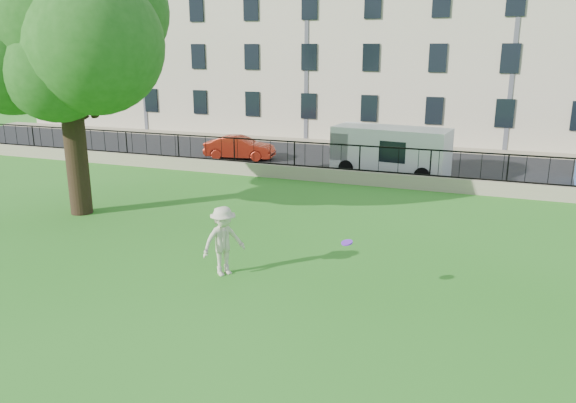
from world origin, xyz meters
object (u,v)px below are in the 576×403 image
at_px(man, 224,241).
at_px(red_sedan, 240,148).
at_px(frisbee, 347,243).
at_px(white_van, 391,151).
at_px(tree, 62,26).

height_order(man, red_sedan, man).
xyz_separation_m(man, frisbee, (3.37, -0.31, 0.48)).
relative_size(frisbee, white_van, 0.05).
bearing_deg(tree, man, -24.30).
xyz_separation_m(man, red_sedan, (-6.34, 14.55, -0.32)).
bearing_deg(red_sedan, man, -164.34).
relative_size(tree, red_sedan, 2.64).
height_order(red_sedan, white_van, white_van).
bearing_deg(frisbee, white_van, 96.09).
bearing_deg(white_van, man, -90.57).
bearing_deg(white_van, tree, -125.46).
bearing_deg(frisbee, red_sedan, 123.15).
bearing_deg(frisbee, tree, 161.19).
bearing_deg(tree, frisbee, -18.81).
height_order(man, white_van, white_van).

